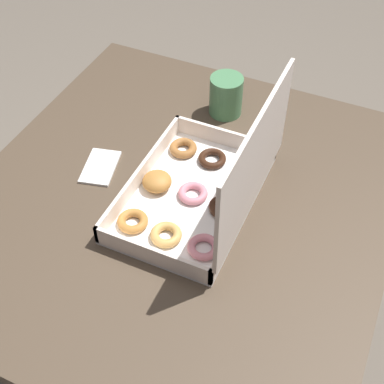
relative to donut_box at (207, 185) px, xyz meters
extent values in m
plane|color=#6B6054|center=(0.01, -0.06, -0.80)|extent=(8.00, 8.00, 0.00)
cube|color=#4C3D2D|center=(0.01, -0.06, -0.07)|extent=(0.97, 0.90, 0.03)
cylinder|color=#4C3D2D|center=(-0.42, -0.46, -0.44)|extent=(0.06, 0.06, 0.71)
cylinder|color=#4C3D2D|center=(-0.42, 0.34, -0.44)|extent=(0.06, 0.06, 0.71)
cube|color=white|center=(0.00, -0.03, -0.05)|extent=(0.38, 0.25, 0.01)
cube|color=silver|center=(0.00, -0.16, -0.03)|extent=(0.38, 0.01, 0.04)
cube|color=silver|center=(0.00, 0.09, -0.03)|extent=(0.38, 0.01, 0.04)
cube|color=silver|center=(-0.18, -0.03, -0.03)|extent=(0.01, 0.25, 0.04)
cube|color=silver|center=(0.19, -0.03, -0.03)|extent=(0.01, 0.25, 0.04)
cube|color=silver|center=(0.00, 0.10, 0.11)|extent=(0.38, 0.01, 0.23)
torus|color=#9E6633|center=(-0.12, -0.11, -0.04)|extent=(0.06, 0.06, 0.02)
ellipsoid|color=#B77A38|center=(0.01, -0.12, -0.03)|extent=(0.06, 0.06, 0.04)
torus|color=#B77A38|center=(0.12, -0.11, -0.04)|extent=(0.06, 0.06, 0.02)
torus|color=#381E11|center=(-0.12, -0.04, -0.04)|extent=(0.06, 0.06, 0.02)
torus|color=pink|center=(0.00, -0.03, -0.04)|extent=(0.06, 0.06, 0.02)
torus|color=tan|center=(0.12, -0.04, -0.04)|extent=(0.06, 0.06, 0.02)
ellipsoid|color=white|center=(-0.12, 0.04, -0.04)|extent=(0.06, 0.06, 0.03)
torus|color=#381E11|center=(0.01, 0.04, -0.04)|extent=(0.06, 0.06, 0.02)
torus|color=pink|center=(0.12, 0.04, -0.04)|extent=(0.06, 0.06, 0.02)
cylinder|color=#4C8456|center=(-0.31, -0.08, -0.01)|extent=(0.08, 0.08, 0.10)
cylinder|color=black|center=(-0.31, -0.08, 0.04)|extent=(0.07, 0.07, 0.01)
cube|color=white|center=(0.00, -0.26, -0.05)|extent=(0.13, 0.09, 0.01)
camera|label=1|loc=(0.71, 0.29, 0.80)|focal=50.00mm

